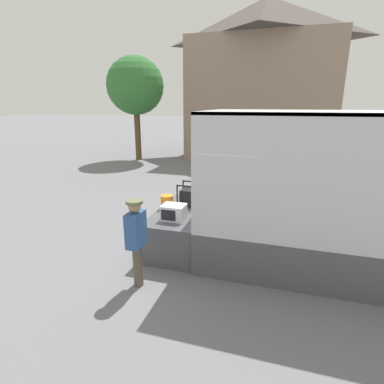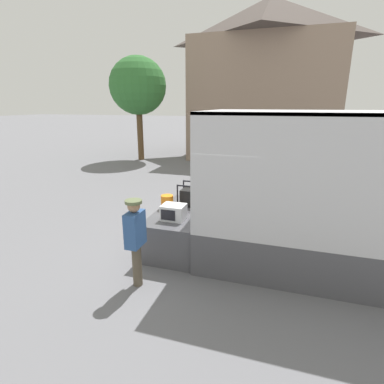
# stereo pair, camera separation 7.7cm
# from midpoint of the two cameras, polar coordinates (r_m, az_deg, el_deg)

# --- Properties ---
(ground_plane) EXTENTS (160.00, 160.00, 0.00)m
(ground_plane) POSITION_cam_midpoint_polar(r_m,az_deg,el_deg) (7.38, 2.40, -10.64)
(ground_plane) COLOR slate
(box_truck) EXTENTS (6.30, 2.49, 3.23)m
(box_truck) POSITION_cam_midpoint_polar(r_m,az_deg,el_deg) (7.10, 32.51, -5.88)
(box_truck) COLOR navy
(box_truck) RESTS_ON ground
(tailgate_deck) EXTENTS (1.19, 2.37, 0.90)m
(tailgate_deck) POSITION_cam_midpoint_polar(r_m,az_deg,el_deg) (7.34, -2.10, -6.89)
(tailgate_deck) COLOR #4C4C51
(tailgate_deck) RESTS_ON ground
(microwave) EXTENTS (0.51, 0.42, 0.34)m
(microwave) POSITION_cam_midpoint_polar(r_m,az_deg,el_deg) (6.60, -3.83, -3.88)
(microwave) COLOR white
(microwave) RESTS_ON tailgate_deck
(portable_generator) EXTENTS (0.60, 0.50, 0.58)m
(portable_generator) POSITION_cam_midpoint_polar(r_m,az_deg,el_deg) (7.48, -0.38, -0.98)
(portable_generator) COLOR black
(portable_generator) RESTS_ON tailgate_deck
(orange_bucket) EXTENTS (0.30, 0.30, 0.34)m
(orange_bucket) POSITION_cam_midpoint_polar(r_m,az_deg,el_deg) (7.29, -5.10, -1.93)
(orange_bucket) COLOR orange
(orange_bucket) RESTS_ON tailgate_deck
(worker_person) EXTENTS (0.31, 0.44, 1.72)m
(worker_person) POSITION_cam_midpoint_polar(r_m,az_deg,el_deg) (5.64, -10.99, -7.97)
(worker_person) COLOR brown
(worker_person) RESTS_ON ground
(house_backdrop) EXTENTS (8.94, 7.35, 9.56)m
(house_backdrop) POSITION_cam_midpoint_polar(r_m,az_deg,el_deg) (20.96, 13.33, 20.15)
(house_backdrop) COLOR gray
(house_backdrop) RESTS_ON ground
(street_tree) EXTENTS (3.35, 3.35, 6.07)m
(street_tree) POSITION_cam_midpoint_polar(r_m,az_deg,el_deg) (18.97, -10.86, 19.19)
(street_tree) COLOR brown
(street_tree) RESTS_ON ground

